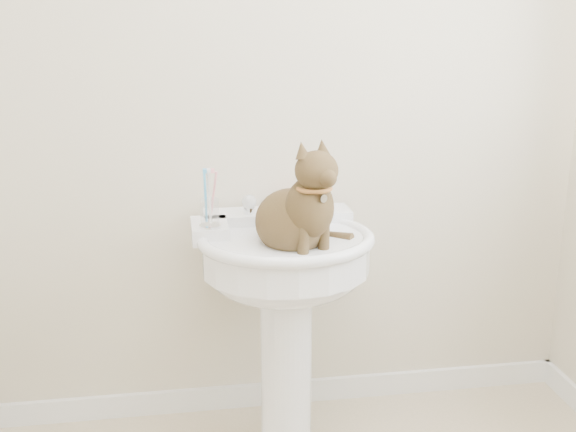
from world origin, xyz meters
name	(u,v)px	position (x,y,z in m)	size (l,w,h in m)	color
wall_back	(284,77)	(0.00, 1.10, 1.25)	(2.20, 0.00, 2.50)	beige
baseboard_back	(285,392)	(0.00, 1.09, 0.04)	(2.20, 0.02, 0.09)	white
pedestal_sink	(285,276)	(-0.04, 0.81, 0.63)	(0.59, 0.57, 0.80)	white
faucet	(279,202)	(-0.04, 0.95, 0.85)	(0.28, 0.12, 0.14)	silver
soap_bar	(295,202)	(0.03, 1.04, 0.82)	(0.09, 0.06, 0.03)	#D74A1E
toothbrush_cup	(210,212)	(-0.28, 0.83, 0.85)	(0.07, 0.07, 0.18)	silver
cat	(297,214)	(-0.02, 0.73, 0.87)	(0.25, 0.32, 0.47)	brown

